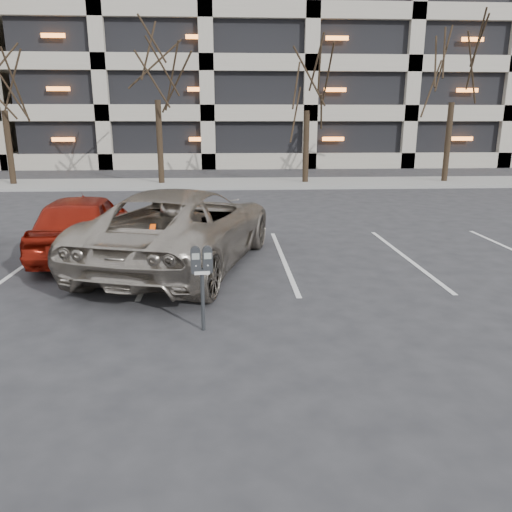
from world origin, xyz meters
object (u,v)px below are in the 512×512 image
Objects in this scene: tree_c at (308,63)px; parking_meter at (202,268)px; car_red at (83,224)px; tree_d at (457,50)px; tree_b at (155,44)px; suv_silver at (182,227)px.

parking_meter is at bearing -103.47° from tree_c.
car_red is at bearing 116.81° from parking_meter.
tree_d reaches higher than car_red.
parking_meter is at bearing -122.54° from tree_d.
parking_meter is (-11.21, -17.57, -5.26)m from tree_d.
tree_d is at bearing -140.12° from car_red.
parking_meter is (-4.21, -17.57, -4.63)m from tree_c.
tree_b is at bearing 92.88° from parking_meter.
tree_c is 15.57m from suv_silver.
tree_c is 0.90× the size of tree_d.
tree_b is 14.23m from car_red.
tree_b is at bearing 180.00° from tree_c.
tree_c is 1.81× the size of car_red.
tree_d is 20.01m from car_red.
tree_c is 18.65m from parking_meter.
tree_d is 6.88× the size of parking_meter.
car_red is at bearing -118.57° from tree_c.
car_red is at bearing -6.04° from suv_silver.
tree_b is 2.05× the size of car_red.
car_red is (-14.12, -13.08, -5.49)m from tree_d.
tree_d is 1.33× the size of suv_silver.
tree_d reaches higher than tree_c.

